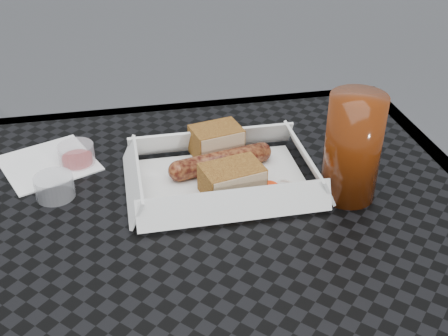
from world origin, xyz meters
name	(u,v)px	position (x,y,z in m)	size (l,w,h in m)	color
patio_table	(192,306)	(0.00, 0.00, 0.67)	(0.80, 0.80, 0.74)	black
food_tray	(223,182)	(0.07, 0.14, 0.75)	(0.22, 0.15, 0.00)	white
bratwurst	(221,161)	(0.07, 0.17, 0.76)	(0.15, 0.05, 0.03)	brown
bread_near	(216,141)	(0.07, 0.21, 0.77)	(0.07, 0.05, 0.04)	olive
bread_far	(232,180)	(0.07, 0.11, 0.77)	(0.08, 0.05, 0.04)	olive
veg_garnish	(283,191)	(0.14, 0.10, 0.75)	(0.03, 0.03, 0.00)	#FD390B
napkin	(48,163)	(-0.17, 0.24, 0.75)	(0.12, 0.12, 0.00)	white
condiment_cup_sauce	(77,155)	(-0.13, 0.23, 0.76)	(0.05, 0.05, 0.03)	#970D0B
condiment_cup_empty	(54,187)	(-0.15, 0.15, 0.76)	(0.05, 0.05, 0.03)	silver
drink_glass	(353,148)	(0.22, 0.08, 0.82)	(0.07, 0.07, 0.14)	#4F1C06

